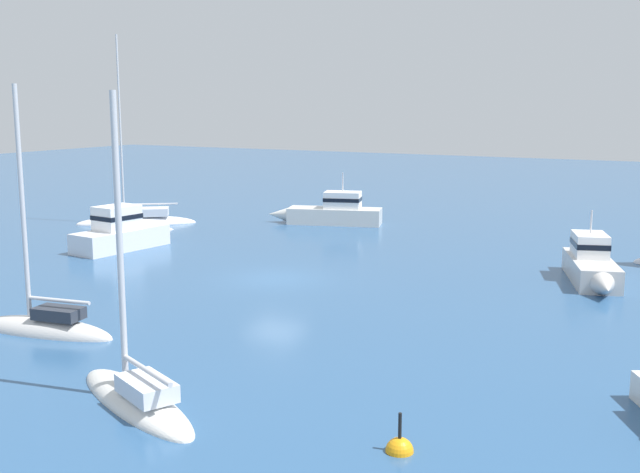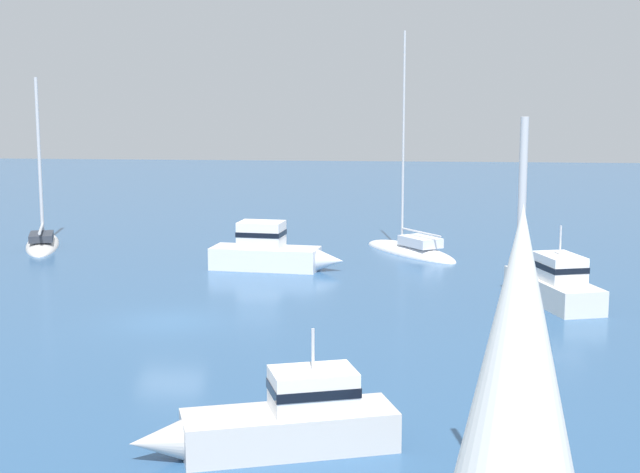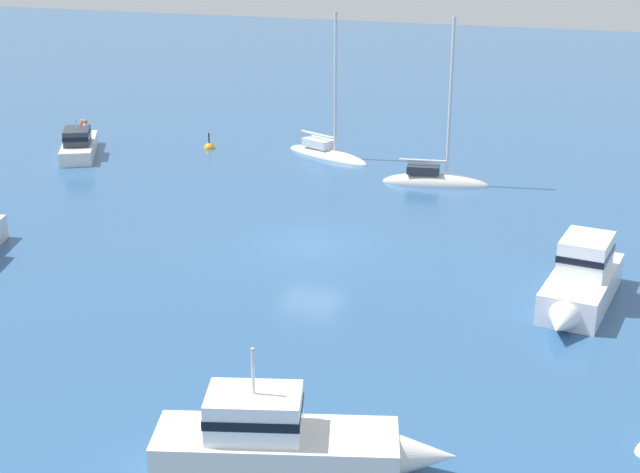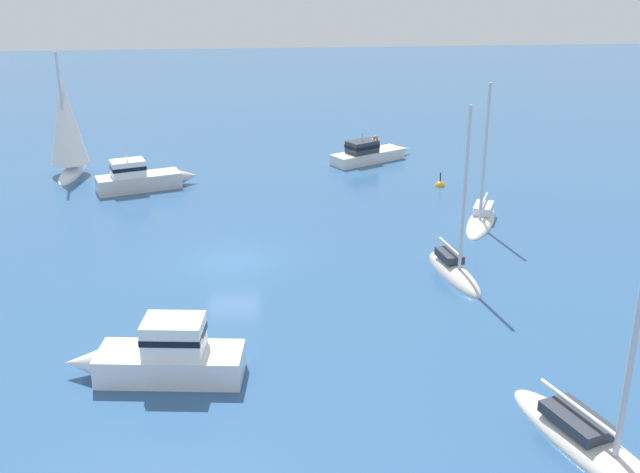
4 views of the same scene
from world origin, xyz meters
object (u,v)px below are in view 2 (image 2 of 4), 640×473
sloop_1 (42,243)px  sloop (518,385)px  launch (270,251)px  sailboat (411,251)px  motor_cruiser (283,421)px  powerboat (551,283)px

sloop_1 → sloop: bearing=-164.2°
launch → sailboat: size_ratio=0.54×
launch → motor_cruiser: (3.73, -23.13, -0.12)m
powerboat → sailboat: sailboat is taller
sailboat → sloop: bearing=147.4°
powerboat → sailboat: bearing=10.4°
powerboat → sailboat: (-5.76, 11.00, -0.65)m
motor_cruiser → sloop_1: 33.71m
sloop_1 → powerboat: bearing=-132.5°
sloop → launch: 28.44m
sloop → powerboat: bearing=-7.6°
powerboat → launch: (-12.67, 5.84, 0.10)m
sloop_1 → sailboat: 20.68m
sloop_1 → sailboat: (20.68, -0.51, -0.04)m
powerboat → sloop_1: sloop_1 is taller
launch → sailboat: (6.91, 5.16, -0.74)m
launch → motor_cruiser: bearing=-74.3°
sloop_1 → sailboat: sailboat is taller
powerboat → motor_cruiser: 19.47m
powerboat → launch: 13.95m
powerboat → sloop: sloop is taller
sloop → sloop_1: (-22.63, 32.61, -2.88)m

